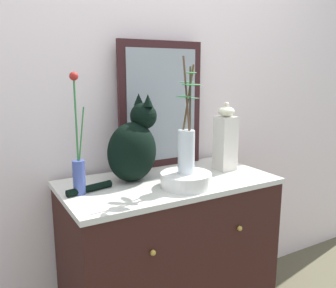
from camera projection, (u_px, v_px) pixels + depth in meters
wall_back at (137, 93)px, 1.96m from camera, size 4.40×0.08×2.60m
sideboard at (168, 263)px, 1.83m from camera, size 1.04×0.56×0.90m
mirror_leaning at (161, 105)px, 1.93m from camera, size 0.50×0.03×0.68m
cat_sitting at (133, 147)px, 1.70m from camera, size 0.49×0.23×0.42m
vase_slim_green at (79, 166)px, 1.52m from camera, size 0.06×0.05×0.52m
bowl_porcelain at (186, 180)px, 1.63m from camera, size 0.24×0.24×0.07m
vase_glass_clear at (186, 144)px, 1.60m from camera, size 0.14×0.18×0.52m
jar_lidded_porcelain at (226, 139)px, 1.90m from camera, size 0.10×0.10×0.37m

